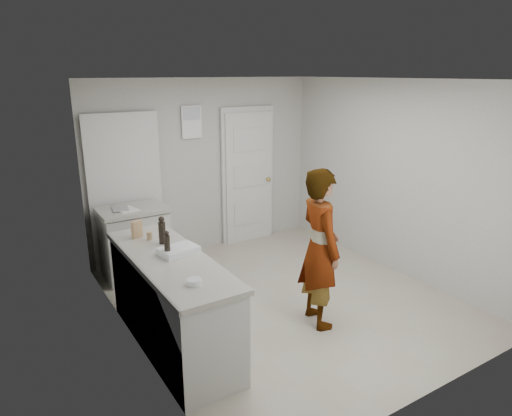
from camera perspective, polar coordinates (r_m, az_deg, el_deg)
ground at (r=5.50m, az=3.39°, el=-11.24°), size 4.00×4.00×0.00m
room_shell at (r=6.66m, az=-7.47°, el=3.07°), size 4.00×4.00×4.00m
main_counter at (r=4.54m, az=-10.43°, el=-11.87°), size 0.64×1.96×0.93m
side_counter at (r=6.11m, az=-14.86°, el=-4.47°), size 0.84×0.61×0.93m
person at (r=4.73m, az=7.99°, el=-5.02°), size 0.52×0.68×1.68m
cake_mix_box at (r=4.86m, az=-14.66°, el=-2.59°), size 0.12×0.08×0.18m
spice_jar at (r=4.79m, az=-13.18°, el=-3.41°), size 0.05×0.05×0.08m
oil_cruet_a at (r=4.63m, az=-11.67°, el=-2.78°), size 0.07×0.07×0.28m
oil_cruet_b at (r=4.30m, az=-11.05°, el=-4.48°), size 0.06×0.06×0.25m
baking_dish at (r=4.39m, az=-9.65°, el=-5.27°), size 0.38×0.30×0.06m
egg_bowl at (r=3.76m, az=-7.73°, el=-9.13°), size 0.12×0.12×0.05m
papers at (r=5.90m, az=-15.88°, el=-0.18°), size 0.27×0.33×0.01m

